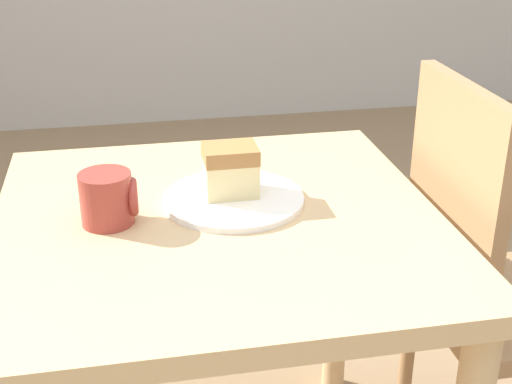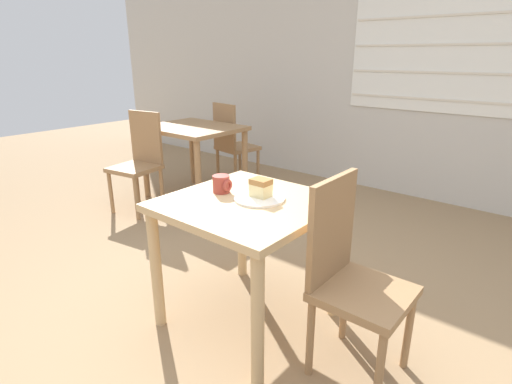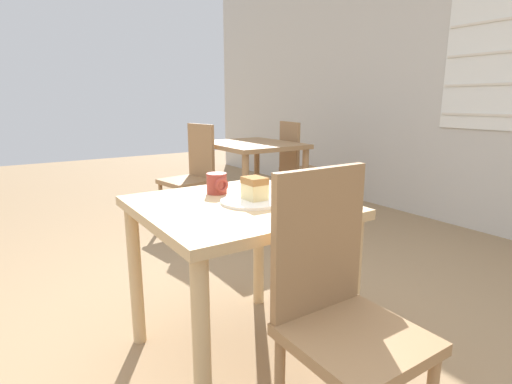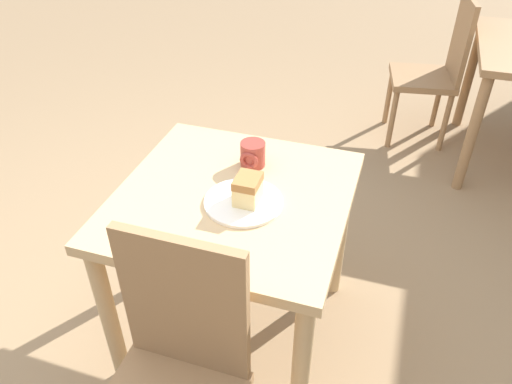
# 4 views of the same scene
# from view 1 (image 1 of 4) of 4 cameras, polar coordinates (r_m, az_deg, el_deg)

# --- Properties ---
(dining_table_near) EXTENTS (0.80, 0.79, 0.72)m
(dining_table_near) POSITION_cam_1_polar(r_m,az_deg,el_deg) (1.35, -2.92, -6.46)
(dining_table_near) COLOR tan
(dining_table_near) RESTS_ON ground_plane
(chair_near_window) EXTENTS (0.39, 0.39, 0.93)m
(chair_near_window) POSITION_cam_1_polar(r_m,az_deg,el_deg) (1.61, 18.27, -6.81)
(chair_near_window) COLOR #9E754C
(chair_near_window) RESTS_ON ground_plane
(plate) EXTENTS (0.27, 0.27, 0.01)m
(plate) POSITION_cam_1_polar(r_m,az_deg,el_deg) (1.34, -1.81, -0.57)
(plate) COLOR white
(plate) RESTS_ON dining_table_near
(cake_slice) EXTENTS (0.10, 0.08, 0.10)m
(cake_slice) POSITION_cam_1_polar(r_m,az_deg,el_deg) (1.34, -2.06, 1.78)
(cake_slice) COLOR beige
(cake_slice) RESTS_ON plate
(coffee_mug) EXTENTS (0.10, 0.09, 0.09)m
(coffee_mug) POSITION_cam_1_polar(r_m,az_deg,el_deg) (1.28, -11.70, -0.51)
(coffee_mug) COLOR #9E382D
(coffee_mug) RESTS_ON dining_table_near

